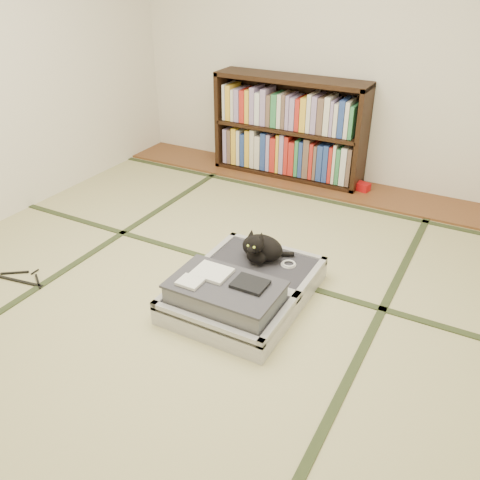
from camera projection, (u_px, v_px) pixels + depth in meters
The scene contains 10 objects.
floor at pixel (206, 297), 3.16m from camera, with size 4.50×4.50×0.00m, color #C8B885.
wood_strip at pixel (321, 184), 4.69m from camera, with size 4.00×0.50×0.02m, color brown.
red_item at pixel (361, 186), 4.53m from camera, with size 0.15×0.09×0.07m, color #B40E10.
room_shell at pixel (196, 50), 2.44m from camera, with size 4.50×4.50×4.50m.
tatami_borders at pixel (244, 260), 3.54m from camera, with size 4.00×4.50×0.01m.
bookcase at pixel (289, 130), 4.68m from camera, with size 1.41×0.32×0.92m.
suitcase at pixel (241, 290), 3.06m from camera, with size 0.71×0.95×0.28m.
cat at pixel (261, 248), 3.23m from camera, with size 0.32×0.32×0.26m.
cable_coil at pixel (289, 264), 3.22m from camera, with size 0.10×0.10×0.02m.
hanger at pixel (23, 279), 3.33m from camera, with size 0.37×0.20×0.01m.
Camera 1 is at (1.42, -2.16, 1.87)m, focal length 38.00 mm.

